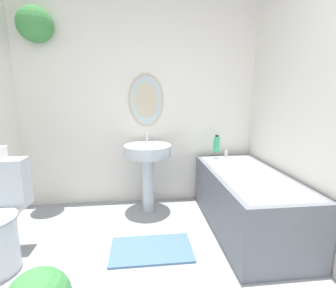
{
  "coord_description": "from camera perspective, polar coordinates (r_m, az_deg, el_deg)",
  "views": [
    {
      "loc": [
        -0.0,
        -0.53,
        1.29
      ],
      "look_at": [
        0.22,
        1.46,
        0.89
      ],
      "focal_mm": 26.0,
      "sensor_mm": 36.0,
      "label": 1
    }
  ],
  "objects": [
    {
      "name": "shampoo_bottle",
      "position": [
        2.9,
        11.36,
        -0.0
      ],
      "size": [
        0.07,
        0.07,
        0.2
      ],
      "color": "#38B275",
      "rests_on": "bathtub"
    },
    {
      "name": "bath_mat",
      "position": [
        2.25,
        -3.85,
        -23.45
      ],
      "size": [
        0.69,
        0.4,
        0.02
      ],
      "color": "#4C7093",
      "rests_on": "ground_plane"
    },
    {
      "name": "toilet_paper_roll",
      "position": [
        2.32,
        -34.71,
        -1.72
      ],
      "size": [
        0.11,
        0.11,
        0.1
      ],
      "color": "white",
      "rests_on": "toilet"
    },
    {
      "name": "pedestal_sink",
      "position": [
        2.67,
        -4.74,
        -3.46
      ],
      "size": [
        0.51,
        0.51,
        0.87
      ],
      "color": "silver",
      "rests_on": "ground_plane"
    },
    {
      "name": "wall_right",
      "position": [
        2.21,
        33.08,
        7.11
      ],
      "size": [
        0.06,
        2.47,
        2.4
      ],
      "color": "silver",
      "rests_on": "ground_plane"
    },
    {
      "name": "bathtub",
      "position": [
        2.55,
        17.92,
        -12.32
      ],
      "size": [
        0.67,
        1.43,
        0.64
      ],
      "color": "slate",
      "rests_on": "ground_plane"
    },
    {
      "name": "wall_back",
      "position": [
        2.9,
        -8.55,
        10.96
      ],
      "size": [
        2.84,
        0.35,
        2.4
      ],
      "color": "silver",
      "rests_on": "ground_plane"
    }
  ]
}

